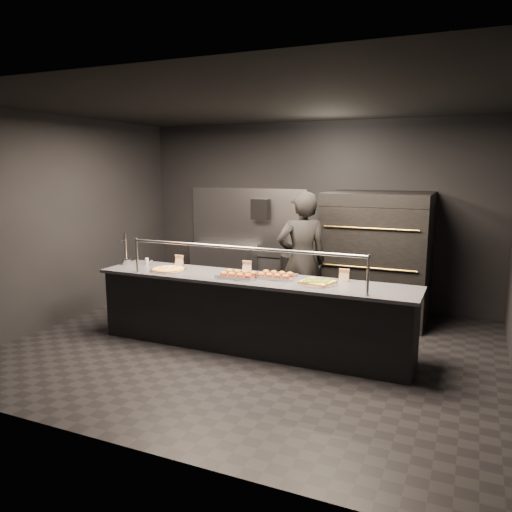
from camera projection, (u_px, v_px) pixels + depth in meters
name	position (u px, v px, depth m)	size (l,w,h in m)	color
room	(251.00, 231.00, 6.15)	(6.04, 6.00, 3.00)	black
service_counter	(251.00, 313.00, 6.28)	(4.10, 0.78, 1.37)	black
pizza_oven	(377.00, 256.00, 7.43)	(1.50, 1.23, 1.91)	black
prep_shelf	(224.00, 269.00, 9.01)	(1.20, 0.35, 0.90)	#99999E
towel_dispenser	(261.00, 209.00, 8.60)	(0.30, 0.20, 0.35)	black
fire_extinguisher	(291.00, 239.00, 8.48)	(0.14, 0.14, 0.51)	#B2B2B7
beer_tap	(126.00, 255.00, 6.98)	(0.13, 0.19, 0.50)	silver
round_pizza	(168.00, 269.00, 6.61)	(0.48, 0.48, 0.03)	silver
slider_tray_a	(239.00, 275.00, 6.22)	(0.55, 0.46, 0.08)	silver
slider_tray_b	(276.00, 275.00, 6.18)	(0.53, 0.43, 0.08)	silver
square_pizza	(317.00, 282.00, 5.87)	(0.45, 0.45, 0.05)	silver
condiment_jar	(148.00, 261.00, 7.02)	(0.13, 0.05, 0.09)	silver
tent_cards	(253.00, 267.00, 6.48)	(2.45, 0.04, 0.15)	white
trash_bin	(295.00, 279.00, 8.37)	(0.49, 0.49, 0.82)	black
worker	(302.00, 261.00, 6.99)	(0.71, 0.47, 1.95)	black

